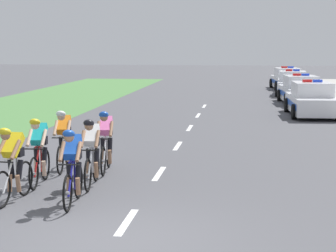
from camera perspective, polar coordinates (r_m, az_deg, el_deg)
ground_plane at (r=9.72m, az=-5.15°, el=-10.86°), size 160.00×160.00×0.00m
lane_markings_centre at (r=18.37m, az=0.93°, el=-1.91°), size 0.14×25.60×0.01m
cyclist_lead at (r=12.16m, az=-14.66°, el=-3.45°), size 0.44×1.72×1.56m
cyclist_second at (r=11.67m, az=-9.13°, el=-3.75°), size 0.44×1.72×1.56m
cyclist_third at (r=13.48m, az=-12.25°, el=-2.28°), size 0.44×1.72×1.56m
cyclist_fourth at (r=13.13m, az=-7.33°, el=-2.43°), size 0.44×1.72×1.56m
cyclist_fifth at (r=14.90m, az=-9.95°, el=-1.26°), size 0.45×1.72×1.56m
cyclist_sixth at (r=14.61m, az=-5.98°, el=-1.36°), size 0.45×1.72×1.56m
police_car_nearest at (r=26.77m, az=13.56°, el=2.40°), size 2.15×4.48×1.59m
police_car_second at (r=32.14m, az=12.54°, el=3.31°), size 2.25×4.52×1.59m
police_car_third at (r=37.53m, az=11.81°, el=3.95°), size 2.22×4.51×1.59m
police_car_furthest at (r=42.41m, az=11.31°, el=4.39°), size 2.28×4.53×1.59m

